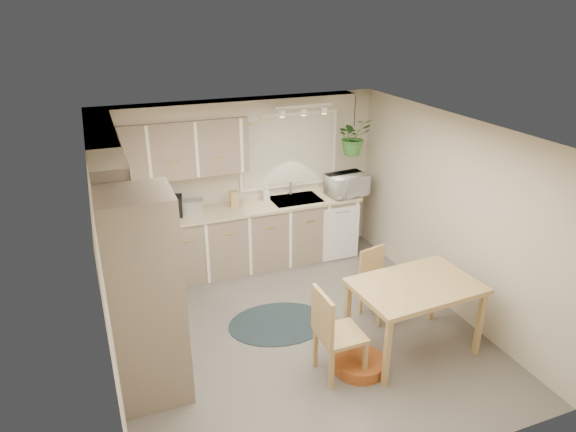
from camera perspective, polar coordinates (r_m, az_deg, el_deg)
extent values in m
plane|color=#655E59|center=(6.17, 1.08, -12.83)|extent=(4.20, 4.20, 0.00)
plane|color=white|center=(5.16, 1.27, 9.44)|extent=(4.20, 4.20, 0.00)
cube|color=#BCB29B|center=(7.40, -5.04, 3.81)|extent=(4.00, 0.04, 2.40)
cube|color=#BCB29B|center=(3.98, 13.15, -14.79)|extent=(4.00, 0.04, 2.40)
cube|color=#BCB29B|center=(5.21, -19.74, -5.95)|extent=(0.04, 4.20, 2.40)
cube|color=#BCB29B|center=(6.52, 17.64, 0.15)|extent=(0.04, 4.20, 2.40)
cube|color=gray|center=(6.34, -16.54, -7.95)|extent=(0.60, 1.85, 0.90)
cube|color=gray|center=(7.36, -5.66, -2.62)|extent=(3.60, 0.60, 0.90)
cube|color=#BEB08B|center=(6.12, -16.93, -4.14)|extent=(0.64, 1.89, 0.04)
cube|color=#BEB08B|center=(7.17, -5.78, 0.75)|extent=(3.64, 0.64, 0.04)
cube|color=gray|center=(4.96, -15.52, -8.90)|extent=(0.65, 0.65, 2.10)
cube|color=white|center=(4.99, -11.85, -8.34)|extent=(0.02, 0.56, 0.58)
cube|color=gray|center=(5.91, -19.34, 4.07)|extent=(0.35, 2.00, 0.75)
cube|color=gray|center=(6.86, -12.89, 7.26)|extent=(2.00, 0.35, 0.75)
cube|color=#BCB29B|center=(5.78, -20.19, 8.50)|extent=(0.30, 2.00, 0.20)
cube|color=#BCB29B|center=(6.93, -6.61, 11.87)|extent=(3.60, 0.30, 0.20)
cube|color=white|center=(5.60, -16.29, -6.39)|extent=(0.52, 0.58, 0.02)
cube|color=white|center=(5.40, -17.02, -2.19)|extent=(0.40, 0.60, 0.14)
cube|color=beige|center=(7.47, 0.12, 7.29)|extent=(1.40, 0.02, 1.00)
cube|color=white|center=(7.48, 0.09, 7.31)|extent=(1.50, 0.02, 1.10)
cube|color=#AAACB1|center=(7.45, 0.87, 1.58)|extent=(0.70, 0.48, 0.10)
cube|color=white|center=(7.61, 5.92, -1.97)|extent=(0.58, 0.02, 0.83)
cube|color=white|center=(6.84, 1.75, 12.12)|extent=(0.80, 0.04, 0.04)
cylinder|color=gold|center=(7.16, -4.06, 11.33)|extent=(0.30, 0.03, 0.30)
cube|color=tan|center=(5.85, 13.69, -10.84)|extent=(1.36, 0.95, 0.83)
cube|color=tan|center=(5.34, 5.89, -12.73)|extent=(0.47, 0.47, 0.99)
cube|color=tan|center=(6.34, 10.29, -7.56)|extent=(0.48, 0.48, 0.85)
ellipsoid|color=black|center=(6.31, -1.07, -11.83)|extent=(1.32, 1.06, 0.01)
cylinder|color=#A44820|center=(5.67, 7.91, -15.95)|extent=(0.70, 0.70, 0.13)
imported|color=white|center=(7.59, 6.56, 3.72)|extent=(0.61, 0.39, 0.39)
imported|color=white|center=(7.42, -2.48, 2.19)|extent=(0.10, 0.21, 0.10)
imported|color=#336D2B|center=(7.45, 7.27, 8.31)|extent=(0.50, 0.55, 0.41)
cube|color=black|center=(6.96, -12.32, 1.10)|extent=(0.20, 0.23, 0.28)
cube|color=#AAACB1|center=(7.03, -10.63, 1.03)|extent=(0.34, 0.25, 0.19)
cube|color=tan|center=(7.17, -6.03, 1.91)|extent=(0.11, 0.11, 0.23)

